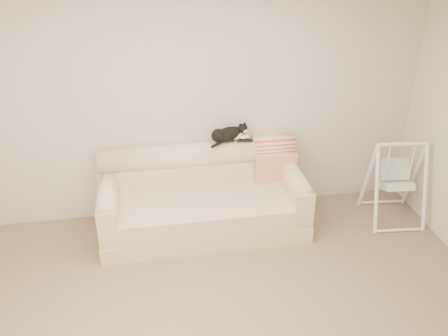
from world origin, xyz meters
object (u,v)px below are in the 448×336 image
object	(u,v)px
remote_b	(245,140)
tuxedo_cat	(228,134)
sofa	(203,199)
baby_swing	(396,181)
remote_a	(226,141)

from	to	relation	value
remote_b	tuxedo_cat	bearing A→B (deg)	175.50
sofa	remote_b	world-z (taller)	remote_b
sofa	remote_b	distance (m)	0.78
remote_b	baby_swing	size ratio (longest dim) A/B	0.18
sofa	tuxedo_cat	size ratio (longest dim) A/B	4.73
tuxedo_cat	sofa	bearing A→B (deg)	-144.08
sofa	baby_swing	distance (m)	2.15
remote_a	tuxedo_cat	xyz separation A→B (m)	(0.03, -0.01, 0.08)
sofa	remote_b	bearing A→B (deg)	23.69
remote_a	tuxedo_cat	size ratio (longest dim) A/B	0.39
sofa	baby_swing	bearing A→B (deg)	-5.15
remote_a	tuxedo_cat	world-z (taller)	tuxedo_cat
tuxedo_cat	remote_a	bearing A→B (deg)	152.37
remote_a	remote_b	bearing A→B (deg)	-7.79
remote_a	remote_b	xyz separation A→B (m)	(0.21, -0.03, -0.00)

